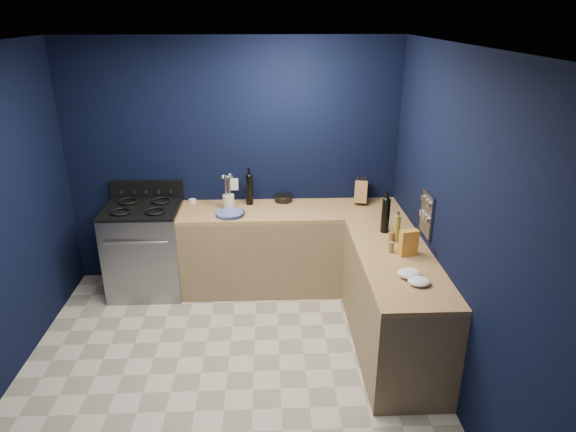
{
  "coord_description": "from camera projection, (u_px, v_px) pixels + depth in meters",
  "views": [
    {
      "loc": [
        0.36,
        -3.47,
        2.81
      ],
      "look_at": [
        0.55,
        1.0,
        1.0
      ],
      "focal_mm": 31.7,
      "sensor_mm": 36.0,
      "label": 1
    }
  ],
  "objects": [
    {
      "name": "top_right",
      "position": [
        397.0,
        260.0,
        4.25
      ],
      "size": [
        0.63,
        1.67,
        0.04
      ],
      "primitive_type": "cube",
      "color": "brown",
      "rests_on": "cab_right"
    },
    {
      "name": "oil_bottle",
      "position": [
        397.0,
        228.0,
        4.5
      ],
      "size": [
        0.06,
        0.06,
        0.24
      ],
      "primitive_type": "cylinder",
      "rotation": [
        0.0,
        0.0,
        -0.05
      ],
      "color": "olive",
      "rests_on": "top_right"
    },
    {
      "name": "spice_panel",
      "position": [
        427.0,
        214.0,
        4.39
      ],
      "size": [
        0.02,
        0.28,
        0.38
      ],
      "primitive_type": "cube",
      "color": "gray",
      "rests_on": "wall_right"
    },
    {
      "name": "utensil_crock",
      "position": [
        229.0,
        202.0,
        5.27
      ],
      "size": [
        0.15,
        0.15,
        0.15
      ],
      "primitive_type": "cylinder",
      "rotation": [
        0.0,
        0.0,
        -0.34
      ],
      "color": "beige",
      "rests_on": "top_back"
    },
    {
      "name": "backguard",
      "position": [
        147.0,
        189.0,
        5.42
      ],
      "size": [
        0.76,
        0.06,
        0.2
      ],
      "primitive_type": "cube",
      "color": "black",
      "rests_on": "gas_range"
    },
    {
      "name": "wall_front",
      "position": [
        186.0,
        398.0,
        2.14
      ],
      "size": [
        3.5,
        0.02,
        2.6
      ],
      "primitive_type": "cube",
      "color": "black",
      "rests_on": "ground"
    },
    {
      "name": "cooktop",
      "position": [
        142.0,
        209.0,
        5.18
      ],
      "size": [
        0.76,
        0.66,
        0.03
      ],
      "primitive_type": "cube",
      "color": "black",
      "rests_on": "gas_range"
    },
    {
      "name": "top_back",
      "position": [
        291.0,
        211.0,
        5.28
      ],
      "size": [
        2.3,
        0.63,
        0.04
      ],
      "primitive_type": "cube",
      "color": "brown",
      "rests_on": "cab_back"
    },
    {
      "name": "towel_end",
      "position": [
        419.0,
        281.0,
        3.82
      ],
      "size": [
        0.19,
        0.18,
        0.05
      ],
      "primitive_type": "ellipsoid",
      "rotation": [
        0.0,
        0.0,
        -0.16
      ],
      "color": "white",
      "rests_on": "top_right"
    },
    {
      "name": "wall_back",
      "position": [
        233.0,
        164.0,
        5.4
      ],
      "size": [
        3.5,
        0.02,
        2.6
      ],
      "primitive_type": "cube",
      "color": "black",
      "rests_on": "ground"
    },
    {
      "name": "oven_door",
      "position": [
        140.0,
        265.0,
        5.08
      ],
      "size": [
        0.59,
        0.02,
        0.42
      ],
      "primitive_type": "cube",
      "color": "black",
      "rests_on": "gas_range"
    },
    {
      "name": "ceiling",
      "position": [
        210.0,
        45.0,
        3.28
      ],
      "size": [
        3.5,
        3.5,
        0.02
      ],
      "primitive_type": "cube",
      "color": "silver",
      "rests_on": "ground"
    },
    {
      "name": "floor",
      "position": [
        228.0,
        373.0,
        4.26
      ],
      "size": [
        3.5,
        3.5,
        0.02
      ],
      "primitive_type": "cube",
      "color": "beige",
      "rests_on": "ground"
    },
    {
      "name": "lemon_basket",
      "position": [
        284.0,
        198.0,
        5.48
      ],
      "size": [
        0.25,
        0.25,
        0.07
      ],
      "primitive_type": "cylinder",
      "rotation": [
        0.0,
        0.0,
        -0.37
      ],
      "color": "black",
      "rests_on": "top_back"
    },
    {
      "name": "plate_stack",
      "position": [
        230.0,
        214.0,
        5.1
      ],
      "size": [
        0.3,
        0.3,
        0.03
      ],
      "primitive_type": "cylinder",
      "rotation": [
        0.0,
        0.0,
        -0.09
      ],
      "color": "#3D4AA4",
      "rests_on": "top_back"
    },
    {
      "name": "spice_jar_near",
      "position": [
        391.0,
        237.0,
        4.51
      ],
      "size": [
        0.06,
        0.06,
        0.09
      ],
      "primitive_type": "cylinder",
      "rotation": [
        0.0,
        0.0,
        -0.43
      ],
      "color": "olive",
      "rests_on": "top_right"
    },
    {
      "name": "wall_right",
      "position": [
        453.0,
        226.0,
        3.84
      ],
      "size": [
        0.02,
        3.5,
        2.6
      ],
      "primitive_type": "cube",
      "color": "black",
      "rests_on": "ground"
    },
    {
      "name": "wine_bottle_right",
      "position": [
        385.0,
        216.0,
        4.68
      ],
      "size": [
        0.09,
        0.09,
        0.32
      ],
      "primitive_type": "cylinder",
      "rotation": [
        0.0,
        0.0,
        0.14
      ],
      "color": "black",
      "rests_on": "top_right"
    },
    {
      "name": "ramekin",
      "position": [
        192.0,
        201.0,
        5.46
      ],
      "size": [
        0.1,
        0.1,
        0.03
      ],
      "primitive_type": "cylinder",
      "rotation": [
        0.0,
        0.0,
        0.26
      ],
      "color": "white",
      "rests_on": "top_back"
    },
    {
      "name": "wine_bottle_back",
      "position": [
        249.0,
        190.0,
        5.35
      ],
      "size": [
        0.1,
        0.1,
        0.32
      ],
      "primitive_type": "cylinder",
      "rotation": [
        0.0,
        0.0,
        -0.31
      ],
      "color": "black",
      "rests_on": "top_back"
    },
    {
      "name": "cab_back",
      "position": [
        291.0,
        250.0,
        5.45
      ],
      "size": [
        2.3,
        0.63,
        0.86
      ],
      "primitive_type": "cube",
      "color": "#8C724E",
      "rests_on": "floor"
    },
    {
      "name": "spice_jar_far",
      "position": [
        391.0,
        247.0,
        4.32
      ],
      "size": [
        0.06,
        0.06,
        0.09
      ],
      "primitive_type": "cylinder",
      "rotation": [
        0.0,
        0.0,
        -0.21
      ],
      "color": "olive",
      "rests_on": "top_right"
    },
    {
      "name": "gas_range",
      "position": [
        146.0,
        251.0,
        5.36
      ],
      "size": [
        0.76,
        0.66,
        0.92
      ],
      "primitive_type": "cube",
      "color": "gray",
      "rests_on": "floor"
    },
    {
      "name": "knife_block",
      "position": [
        361.0,
        192.0,
        5.42
      ],
      "size": [
        0.19,
        0.3,
        0.29
      ],
      "primitive_type": "cube",
      "rotation": [
        -0.31,
        0.0,
        -0.23
      ],
      "color": "brown",
      "rests_on": "top_back"
    },
    {
      "name": "wall_outlet",
      "position": [
        234.0,
        184.0,
        5.46
      ],
      "size": [
        0.09,
        0.02,
        0.13
      ],
      "primitive_type": "cube",
      "color": "white",
      "rests_on": "wall_back"
    },
    {
      "name": "towel_front",
      "position": [
        410.0,
        274.0,
        3.91
      ],
      "size": [
        0.21,
        0.19,
        0.07
      ],
      "primitive_type": "ellipsoid",
      "rotation": [
        0.0,
        0.0,
        0.17
      ],
      "color": "white",
      "rests_on": "top_right"
    },
    {
      "name": "cab_right",
      "position": [
        393.0,
        306.0,
        4.42
      ],
      "size": [
        0.63,
        1.67,
        0.86
      ],
      "primitive_type": "cube",
      "color": "#8C724E",
      "rests_on": "floor"
    },
    {
      "name": "crouton_bag",
      "position": [
        409.0,
        243.0,
        4.25
      ],
      "size": [
        0.16,
        0.1,
        0.22
      ],
      "primitive_type": "cube",
      "rotation": [
        0.0,
        0.0,
        0.2
      ],
      "color": "#AE4825",
      "rests_on": "top_right"
    }
  ]
}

